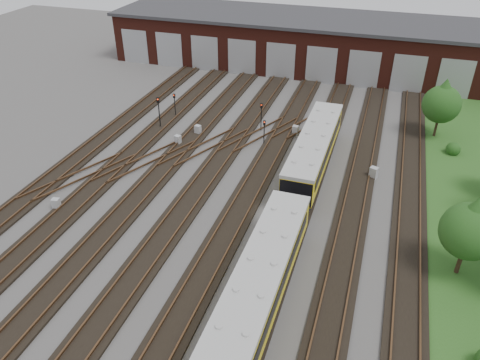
% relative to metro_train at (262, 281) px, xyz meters
% --- Properties ---
extents(ground, '(120.00, 120.00, 0.00)m').
position_rel_metro_train_xyz_m(ground, '(-6.00, 2.63, -1.81)').
color(ground, '#484543').
rests_on(ground, ground).
extents(track_network, '(30.40, 70.00, 0.33)m').
position_rel_metro_train_xyz_m(track_network, '(-6.17, 3.22, -1.71)').
color(track_network, black).
rests_on(track_network, ground).
extents(maintenance_shed, '(51.00, 12.50, 6.35)m').
position_rel_metro_train_xyz_m(maintenance_shed, '(-6.01, 42.60, 1.39)').
color(maintenance_shed, '#4B1A12').
rests_on(maintenance_shed, ground).
extents(metro_train, '(2.63, 46.04, 2.90)m').
position_rel_metro_train_xyz_m(metro_train, '(0.00, 0.00, 0.00)').
color(metro_train, black).
rests_on(metro_train, ground).
extents(signal_mast_0, '(0.31, 0.30, 3.23)m').
position_rel_metro_train_xyz_m(signal_mast_0, '(-15.89, 19.22, 0.26)').
color(signal_mast_0, black).
rests_on(signal_mast_0, ground).
extents(signal_mast_1, '(0.23, 0.21, 2.50)m').
position_rel_metro_train_xyz_m(signal_mast_1, '(-15.61, 22.18, -0.20)').
color(signal_mast_1, black).
rests_on(signal_mast_1, ground).
extents(signal_mast_2, '(0.24, 0.23, 2.46)m').
position_rel_metro_train_xyz_m(signal_mast_2, '(-5.13, 18.95, -0.22)').
color(signal_mast_2, black).
rests_on(signal_mast_2, ground).
extents(signal_mast_3, '(0.23, 0.21, 2.82)m').
position_rel_metro_train_xyz_m(signal_mast_3, '(-6.24, 21.84, -0.01)').
color(signal_mast_3, black).
rests_on(signal_mast_3, ground).
extents(relay_cabinet_0, '(0.61, 0.53, 0.89)m').
position_rel_metro_train_xyz_m(relay_cabinet_0, '(-17.05, 4.29, -1.37)').
color(relay_cabinet_0, '#ADAFB2').
rests_on(relay_cabinet_0, ground).
extents(relay_cabinet_1, '(0.62, 0.54, 0.93)m').
position_rel_metro_train_xyz_m(relay_cabinet_1, '(-11.79, 19.06, -1.35)').
color(relay_cabinet_1, '#ADAFB2').
rests_on(relay_cabinet_1, ground).
extents(relay_cabinet_2, '(0.64, 0.57, 0.91)m').
position_rel_metro_train_xyz_m(relay_cabinet_2, '(-12.76, 16.53, -1.36)').
color(relay_cabinet_2, '#ADAFB2').
rests_on(relay_cabinet_2, ground).
extents(relay_cabinet_3, '(0.61, 0.53, 0.91)m').
position_rel_metro_train_xyz_m(relay_cabinet_3, '(-2.80, 21.95, -1.36)').
color(relay_cabinet_3, '#ADAFB2').
rests_on(relay_cabinet_3, ground).
extents(relay_cabinet_4, '(0.75, 0.69, 1.02)m').
position_rel_metro_train_xyz_m(relay_cabinet_4, '(5.02, 16.06, -1.31)').
color(relay_cabinet_4, '#ADAFB2').
rests_on(relay_cabinet_4, ground).
extents(tree_0, '(3.50, 3.50, 5.81)m').
position_rel_metro_train_xyz_m(tree_0, '(10.00, 25.72, 1.92)').
color(tree_0, '#2F2115').
rests_on(tree_0, ground).
extents(tree_3, '(3.47, 3.47, 5.75)m').
position_rel_metro_train_xyz_m(tree_3, '(10.89, 6.27, 1.88)').
color(tree_3, '#2F2115').
rests_on(tree_3, ground).
extents(bush_1, '(1.27, 1.27, 1.27)m').
position_rel_metro_train_xyz_m(bush_1, '(11.49, 22.57, -1.18)').
color(bush_1, '#1B4413').
rests_on(bush_1, ground).
extents(bush_2, '(1.47, 1.47, 1.47)m').
position_rel_metro_train_xyz_m(bush_2, '(12.94, 37.29, -1.08)').
color(bush_2, '#1B4413').
rests_on(bush_2, ground).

